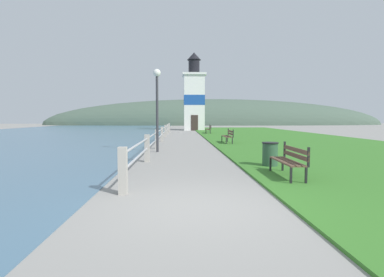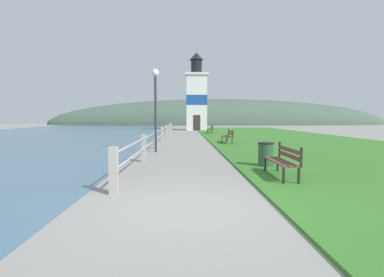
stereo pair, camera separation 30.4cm
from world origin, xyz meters
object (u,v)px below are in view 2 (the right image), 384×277
park_bench_near (284,159)px  park_bench_midway (228,135)px  lamp_post (155,95)px  lighthouse (196,98)px  trash_bin (266,155)px  park_bench_far (211,129)px

park_bench_near → park_bench_midway: bearing=-89.6°
park_bench_midway → lamp_post: bearing=46.7°
lighthouse → trash_bin: (1.10, -30.02, -3.88)m
park_bench_near → trash_bin: park_bench_near is taller
park_bench_near → lighthouse: bearing=-87.1°
park_bench_midway → trash_bin: 9.11m
park_bench_near → park_bench_midway: 10.93m
trash_bin → park_bench_midway: bearing=89.5°
park_bench_midway → trash_bin: size_ratio=2.20×
lighthouse → trash_bin: lighthouse is taller
park_bench_near → trash_bin: 1.83m
trash_bin → lamp_post: (-4.07, 4.65, 2.31)m
lighthouse → lamp_post: lighthouse is taller
park_bench_far → lighthouse: 9.89m
park_bench_far → lamp_post: size_ratio=0.49×
trash_bin → park_bench_far: bearing=90.0°
park_bench_far → lamp_post: bearing=77.6°
trash_bin → lighthouse: bearing=92.1°
park_bench_midway → park_bench_near: bearing=89.2°
park_bench_near → lamp_post: size_ratio=0.45×
park_bench_far → park_bench_midway: bearing=92.1°
trash_bin → park_bench_near: bearing=-90.4°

